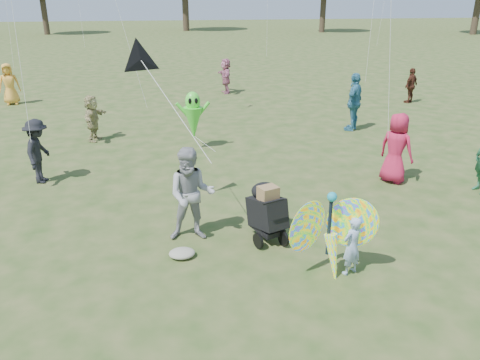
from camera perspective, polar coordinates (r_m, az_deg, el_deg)
name	(u,v)px	position (r m, az deg, el deg)	size (l,w,h in m)	color
ground	(266,272)	(8.08, 3.23, -11.12)	(160.00, 160.00, 0.00)	#51592B
child_girl	(352,246)	(7.99, 13.46, -7.82)	(0.38, 0.25, 1.04)	#95ACD3
adult_man	(191,195)	(8.73, -5.94, -1.80)	(0.88, 0.69, 1.82)	#95959A
grey_bag	(182,253)	(8.50, -7.09, -8.86)	(0.47, 0.38, 0.15)	gray
crowd_a	(396,148)	(12.06, 18.51, 3.71)	(0.85, 0.55, 1.74)	#B21C3F
crowd_b	(38,151)	(12.45, -23.37, 3.23)	(1.03, 0.59, 1.60)	black
crowd_c	(354,102)	(16.47, 13.75, 9.23)	(1.14, 0.48, 1.95)	teal
crowd_d	(93,118)	(15.56, -17.51, 7.21)	(1.36, 0.43, 1.46)	#9A905F
crowd_g	(9,84)	(22.19, -26.32, 10.44)	(0.83, 0.54, 1.71)	gold
crowd_h	(411,86)	(21.56, 20.13, 10.76)	(0.86, 0.36, 1.47)	#462217
crowd_j	(226,76)	(22.35, -1.75, 12.57)	(1.48, 0.47, 1.60)	#AE637E
jogging_stroller	(267,208)	(8.86, 3.27, -3.44)	(0.73, 1.13, 1.09)	black
butterfly_kite	(331,235)	(7.82, 11.03, -6.60)	(1.74, 0.75, 1.67)	red
delta_kite_rig	(141,60)	(9.39, -11.98, 14.11)	(1.64, 1.55, 2.16)	black
alien_kite	(193,117)	(14.03, -5.72, 7.60)	(1.12, 0.69, 1.74)	#48E135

